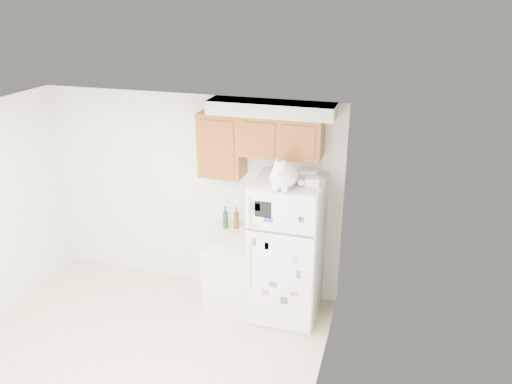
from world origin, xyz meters
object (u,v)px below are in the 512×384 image
at_px(storage_box_back, 308,174).
at_px(bottle_green, 226,217).
at_px(base_counter, 232,267).
at_px(storage_box_front, 312,182).
at_px(cat, 283,176).
at_px(bottle_amber, 236,218).
at_px(refrigerator, 287,250).

height_order(storage_box_back, bottle_green, storage_box_back).
relative_size(base_counter, storage_box_front, 6.13).
distance_m(cat, bottle_amber, 1.13).
distance_m(cat, bottle_green, 1.20).
xyz_separation_m(base_counter, storage_box_back, (0.88, 0.06, 1.29)).
relative_size(cat, storage_box_back, 2.89).
height_order(base_counter, bottle_amber, bottle_amber).
height_order(storage_box_back, storage_box_front, storage_box_back).
height_order(base_counter, storage_box_front, storage_box_front).
xyz_separation_m(refrigerator, cat, (-0.01, -0.22, 0.99)).
bearing_deg(bottle_green, cat, -28.57).
distance_m(base_counter, cat, 1.56).
xyz_separation_m(base_counter, cat, (0.68, -0.30, 1.37)).
distance_m(refrigerator, storage_box_back, 0.93).
bearing_deg(storage_box_back, storage_box_front, -66.53).
xyz_separation_m(refrigerator, bottle_green, (-0.82, 0.22, 0.21)).
height_order(refrigerator, storage_box_front, storage_box_front).
relative_size(refrigerator, storage_box_front, 11.33).
bearing_deg(refrigerator, bottle_green, 165.07).
relative_size(storage_box_front, bottle_green, 0.53).
xyz_separation_m(storage_box_front, bottle_green, (-1.09, 0.30, -0.68)).
xyz_separation_m(bottle_green, bottle_amber, (0.13, 0.03, -0.00)).
bearing_deg(base_counter, bottle_green, 131.15).
distance_m(base_counter, bottle_green, 0.63).
bearing_deg(cat, bottle_amber, 145.48).
height_order(storage_box_front, bottle_green, storage_box_front).
bearing_deg(storage_box_back, bottle_amber, 175.46).
height_order(storage_box_front, bottle_amber, storage_box_front).
height_order(base_counter, cat, cat).
height_order(base_counter, bottle_green, bottle_green).
bearing_deg(cat, storage_box_front, 27.34).
bearing_deg(base_counter, cat, -23.47).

